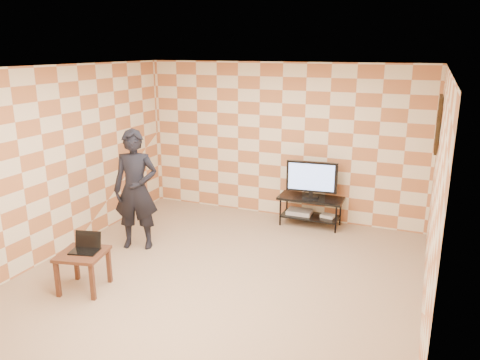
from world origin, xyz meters
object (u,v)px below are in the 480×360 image
object	(u,v)px
tv	(312,178)
side_table	(83,259)
tv_stand	(311,205)
person	(136,190)

from	to	relation	value
tv	side_table	distance (m)	3.85
tv_stand	tv	distance (m)	0.47
tv_stand	tv	size ratio (longest dim) A/B	1.27
side_table	tv	bearing A→B (deg)	57.28
tv	person	bearing A→B (deg)	-139.96
side_table	person	world-z (taller)	person
tv	person	distance (m)	2.87
tv	side_table	world-z (taller)	tv
side_table	person	size ratio (longest dim) A/B	0.36
tv	side_table	xyz separation A→B (m)	(-2.07, -3.22, -0.43)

